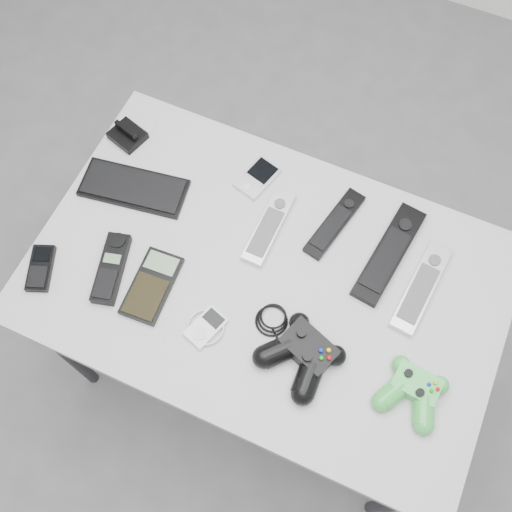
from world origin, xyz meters
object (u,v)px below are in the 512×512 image
at_px(pda_keyboard, 134,187).
at_px(remote_silver_a, 269,226).
at_px(mobile_phone, 40,268).
at_px(controller_black, 303,353).
at_px(cordless_handset, 111,268).
at_px(pda, 257,178).
at_px(remote_silver_b, 421,287).
at_px(remote_black_b, 389,253).
at_px(remote_black_a, 335,223).
at_px(desk, 267,287).
at_px(calculator, 152,285).
at_px(controller_green, 413,390).
at_px(mp3_player, 206,327).

xyz_separation_m(pda_keyboard, remote_silver_a, (0.33, 0.04, 0.00)).
bearing_deg(mobile_phone, controller_black, -16.86).
bearing_deg(cordless_handset, pda, 45.09).
bearing_deg(remote_silver_b, controller_black, -120.35).
bearing_deg(controller_black, remote_silver_a, 146.60).
distance_m(remote_silver_b, cordless_handset, 0.69).
height_order(pda, controller_black, controller_black).
relative_size(pda_keyboard, mobile_phone, 2.29).
distance_m(remote_black_b, remote_silver_b, 0.10).
bearing_deg(cordless_handset, remote_black_a, 21.69).
distance_m(desk, remote_black_b, 0.29).
relative_size(calculator, controller_green, 1.19).
xyz_separation_m(pda, remote_black_a, (0.21, -0.04, 0.00)).
bearing_deg(remote_silver_b, pda, 171.76).
bearing_deg(remote_black_b, remote_silver_a, -162.74).
xyz_separation_m(remote_black_a, controller_black, (0.05, -0.32, 0.02)).
bearing_deg(controller_green, controller_black, -169.06).
relative_size(pda_keyboard, remote_silver_a, 1.25).
bearing_deg(remote_black_b, remote_black_a, 178.51).
bearing_deg(mobile_phone, cordless_handset, 1.34).
distance_m(desk, controller_black, 0.21).
height_order(remote_black_b, controller_black, controller_black).
relative_size(desk, mp3_player, 11.94).
xyz_separation_m(desk, remote_black_b, (0.23, 0.16, 0.07)).
xyz_separation_m(cordless_handset, calculator, (0.10, 0.00, -0.00)).
bearing_deg(remote_black_a, cordless_handset, -130.90).
distance_m(mobile_phone, mp3_player, 0.40).
bearing_deg(remote_black_b, remote_silver_b, -20.09).
bearing_deg(remote_silver_b, controller_green, -71.43).
bearing_deg(desk, pda_keyboard, 168.36).
xyz_separation_m(pda, controller_black, (0.26, -0.36, 0.02)).
relative_size(remote_silver_a, mp3_player, 2.29).
height_order(desk, remote_black_a, remote_black_a).
xyz_separation_m(remote_silver_a, mp3_player, (-0.03, -0.27, -0.00)).
bearing_deg(remote_silver_a, controller_green, -27.62).
height_order(remote_silver_a, controller_black, controller_black).
bearing_deg(pda, desk, -45.64).
relative_size(remote_black_a, remote_black_b, 0.75).
height_order(mp3_player, controller_black, controller_black).
height_order(remote_black_a, mobile_phone, remote_black_a).
relative_size(pda_keyboard, remote_black_a, 1.28).
xyz_separation_m(controller_black, controller_green, (0.23, 0.02, -0.00)).
distance_m(remote_silver_a, controller_green, 0.47).
height_order(remote_silver_a, remote_silver_b, remote_silver_b).
height_order(remote_black_a, calculator, remote_black_a).
relative_size(pda_keyboard, remote_silver_b, 1.09).
bearing_deg(pda, calculator, -90.68).
relative_size(remote_silver_b, cordless_handset, 1.38).
bearing_deg(remote_silver_a, remote_black_a, 28.06).
bearing_deg(mobile_phone, pda_keyboard, 49.67).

